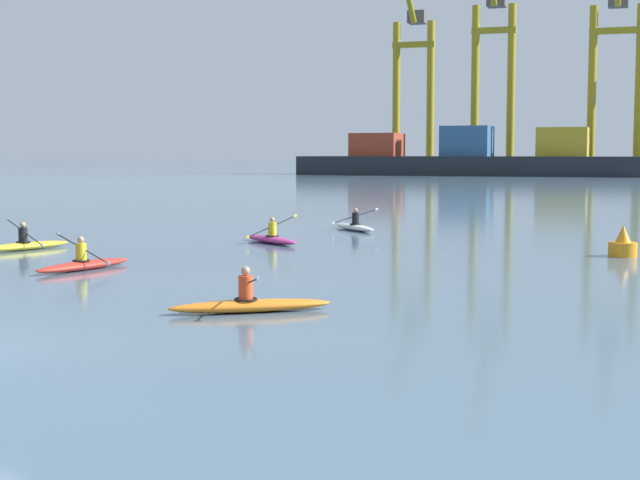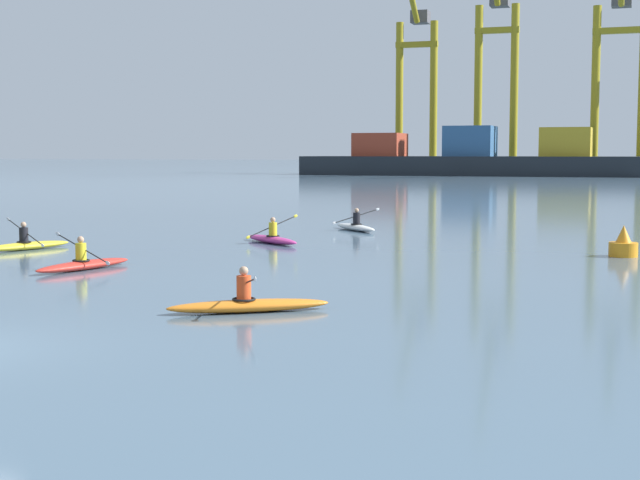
% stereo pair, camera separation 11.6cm
% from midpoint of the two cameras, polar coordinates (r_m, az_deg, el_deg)
% --- Properties ---
extents(container_barge, '(49.02, 10.34, 7.10)m').
position_cam_midpoint_polar(container_barge, '(138.17, 8.97, 4.88)').
color(container_barge, '#1E2328').
rests_on(container_barge, ground).
extents(gantry_crane_west, '(6.79, 15.67, 33.69)m').
position_cam_midpoint_polar(gantry_crane_west, '(153.04, 5.65, 10.23)').
color(gantry_crane_west, olive).
rests_on(gantry_crane_west, ground).
extents(gantry_crane_west_mid, '(6.63, 16.88, 38.34)m').
position_cam_midpoint_polar(gantry_crane_west_mid, '(146.51, 10.43, 10.88)').
color(gantry_crane_west_mid, olive).
rests_on(gantry_crane_west_mid, ground).
extents(gantry_crane_east_mid, '(7.73, 17.93, 31.62)m').
position_cam_midpoint_polar(gantry_crane_east_mid, '(143.95, 17.51, 10.38)').
color(gantry_crane_east_mid, olive).
rests_on(gantry_crane_east_mid, ground).
extents(channel_buoy, '(0.90, 0.90, 1.00)m').
position_cam_midpoint_polar(channel_buoy, '(31.25, 17.80, -0.30)').
color(channel_buoy, orange).
rests_on(channel_buoy, ground).
extents(kayak_orange, '(3.18, 2.35, 0.95)m').
position_cam_midpoint_polar(kayak_orange, '(19.48, -4.44, -3.88)').
color(kayak_orange, orange).
rests_on(kayak_orange, ground).
extents(kayak_yellow, '(2.04, 3.40, 1.09)m').
position_cam_midpoint_polar(kayak_yellow, '(33.33, -17.53, -0.28)').
color(kayak_yellow, yellow).
rests_on(kayak_yellow, ground).
extents(kayak_white, '(2.74, 2.92, 0.95)m').
position_cam_midpoint_polar(kayak_white, '(39.75, 2.03, 0.83)').
color(kayak_white, silver).
rests_on(kayak_white, ground).
extents(kayak_red, '(2.13, 3.44, 1.05)m').
position_cam_midpoint_polar(kayak_red, '(27.21, -14.27, -1.40)').
color(kayak_red, red).
rests_on(kayak_red, ground).
extents(kayak_magenta, '(3.03, 2.59, 1.04)m').
position_cam_midpoint_polar(kayak_magenta, '(34.18, -3.08, 0.10)').
color(kayak_magenta, '#C13384').
rests_on(kayak_magenta, ground).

